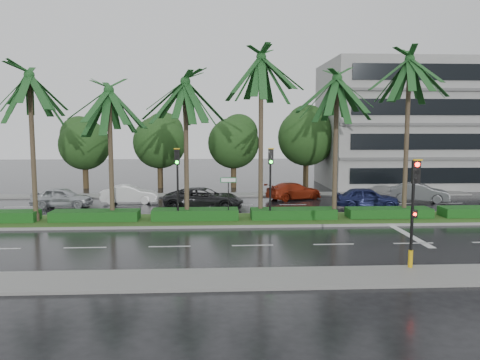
{
  "coord_description": "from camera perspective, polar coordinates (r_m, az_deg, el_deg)",
  "views": [
    {
      "loc": [
        -1.8,
        -27.13,
        5.66
      ],
      "look_at": [
        -0.25,
        1.5,
        2.48
      ],
      "focal_mm": 35.0,
      "sensor_mm": 36.0,
      "label": 1
    }
  ],
  "objects": [
    {
      "name": "building",
      "position": [
        48.9,
        19.64,
        6.36
      ],
      "size": [
        16.0,
        10.0,
        12.0
      ],
      "primitive_type": "cube",
      "color": "gray",
      "rests_on": "ground"
    },
    {
      "name": "far_sidewalk",
      "position": [
        39.57,
        -0.46,
        -1.81
      ],
      "size": [
        40.0,
        2.0,
        0.12
      ],
      "primitive_type": "cube",
      "color": "slate",
      "rests_on": "ground"
    },
    {
      "name": "car_grey",
      "position": [
        38.73,
        20.98,
        -1.42
      ],
      "size": [
        2.97,
        4.64,
        1.44
      ],
      "primitive_type": "imported",
      "rotation": [
        0.0,
        0.0,
        1.21
      ],
      "color": "#585A5D",
      "rests_on": "ground"
    },
    {
      "name": "ground",
      "position": [
        27.78,
        0.69,
        -5.43
      ],
      "size": [
        120.0,
        120.0,
        0.0
      ],
      "primitive_type": "plane",
      "color": "black",
      "rests_on": "ground"
    },
    {
      "name": "car_blue",
      "position": [
        34.47,
        15.21,
        -2.1
      ],
      "size": [
        2.3,
        4.57,
        1.49
      ],
      "primitive_type": "imported",
      "rotation": [
        0.0,
        0.0,
        1.45
      ],
      "color": "#1A204E",
      "rests_on": "ground"
    },
    {
      "name": "median",
      "position": [
        28.74,
        0.56,
        -4.87
      ],
      "size": [
        36.0,
        4.0,
        0.15
      ],
      "color": "gray",
      "rests_on": "ground"
    },
    {
      "name": "bg_trees",
      "position": [
        44.85,
        0.98,
        5.18
      ],
      "size": [
        33.01,
        5.49,
        7.93
      ],
      "color": "#372C19",
      "rests_on": "ground"
    },
    {
      "name": "near_sidewalk",
      "position": [
        17.93,
        2.89,
        -11.89
      ],
      "size": [
        40.0,
        2.4,
        0.12
      ],
      "primitive_type": "cube",
      "color": "slate",
      "rests_on": "ground"
    },
    {
      "name": "hedge",
      "position": [
        28.67,
        0.56,
        -4.15
      ],
      "size": [
        35.2,
        1.4,
        0.6
      ],
      "color": "#124015",
      "rests_on": "median"
    },
    {
      "name": "signal_median_right",
      "position": [
        27.76,
        3.75,
        0.81
      ],
      "size": [
        0.34,
        0.42,
        4.36
      ],
      "color": "black",
      "rests_on": "median"
    },
    {
      "name": "car_silver",
      "position": [
        35.9,
        -20.86,
        -1.99
      ],
      "size": [
        1.95,
        4.35,
        1.45
      ],
      "primitive_type": "imported",
      "rotation": [
        0.0,
        0.0,
        1.51
      ],
      "color": "#B7BABF",
      "rests_on": "ground"
    },
    {
      "name": "car_red",
      "position": [
        37.59,
        6.58,
        -1.34
      ],
      "size": [
        3.66,
        5.01,
        1.35
      ],
      "primitive_type": "imported",
      "rotation": [
        0.0,
        0.0,
        2.0
      ],
      "color": "maroon",
      "rests_on": "ground"
    },
    {
      "name": "signal_near",
      "position": [
        19.64,
        20.39,
        -3.32
      ],
      "size": [
        0.34,
        0.45,
        4.36
      ],
      "color": "black",
      "rests_on": "near_sidewalk"
    },
    {
      "name": "street_sign",
      "position": [
        27.85,
        -1.43,
        -0.97
      ],
      "size": [
        0.95,
        0.09,
        2.6
      ],
      "color": "black",
      "rests_on": "median"
    },
    {
      "name": "car_white",
      "position": [
        36.36,
        -13.31,
        -1.7
      ],
      "size": [
        1.62,
        4.25,
        1.38
      ],
      "primitive_type": "imported",
      "rotation": [
        0.0,
        0.0,
        1.61
      ],
      "color": "silver",
      "rests_on": "ground"
    },
    {
      "name": "lane_markings",
      "position": [
        27.72,
        7.05,
        -5.49
      ],
      "size": [
        34.0,
        13.06,
        0.01
      ],
      "color": "silver",
      "rests_on": "ground"
    },
    {
      "name": "palm_row",
      "position": [
        28.27,
        -2.0,
        11.53
      ],
      "size": [
        26.3,
        4.2,
        10.55
      ],
      "color": "#473D29",
      "rests_on": "median"
    },
    {
      "name": "car_darkgrey",
      "position": [
        32.76,
        -4.43,
        -2.28
      ],
      "size": [
        3.02,
        5.74,
        1.54
      ],
      "primitive_type": "imported",
      "rotation": [
        0.0,
        0.0,
        1.48
      ],
      "color": "black",
      "rests_on": "ground"
    },
    {
      "name": "signal_median_left",
      "position": [
        27.65,
        -7.65,
        0.74
      ],
      "size": [
        0.34,
        0.42,
        4.36
      ],
      "color": "black",
      "rests_on": "median"
    }
  ]
}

